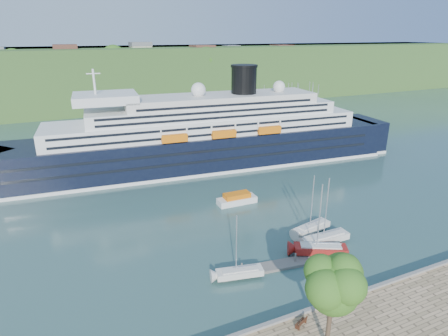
# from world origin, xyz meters

# --- Properties ---
(ground) EXTENTS (400.00, 400.00, 0.00)m
(ground) POSITION_xyz_m (0.00, 0.00, 0.00)
(ground) COLOR #2C4F4F
(ground) RESTS_ON ground
(far_hillside) EXTENTS (400.00, 50.00, 24.00)m
(far_hillside) POSITION_xyz_m (0.00, 145.00, 12.00)
(far_hillside) COLOR #355823
(far_hillside) RESTS_ON ground
(quay_coping) EXTENTS (220.00, 0.50, 0.30)m
(quay_coping) POSITION_xyz_m (0.00, -0.20, 1.15)
(quay_coping) COLOR slate
(quay_coping) RESTS_ON promenade
(cruise_ship) EXTENTS (103.33, 24.05, 23.00)m
(cruise_ship) POSITION_xyz_m (2.89, 51.71, 11.50)
(cruise_ship) COLOR black
(cruise_ship) RESTS_ON ground
(park_bench) EXTENTS (1.75, 1.26, 1.04)m
(park_bench) POSITION_xyz_m (-6.30, -1.64, 1.52)
(park_bench) COLOR #4F2916
(park_bench) RESTS_ON promenade
(promenade_tree) EXTENTS (6.53, 6.53, 10.82)m
(promenade_tree) POSITION_xyz_m (-5.54, -4.81, 6.41)
(promenade_tree) COLOR #2C641A
(promenade_tree) RESTS_ON promenade
(floating_pontoon) EXTENTS (17.49, 4.29, 0.39)m
(floating_pontoon) POSITION_xyz_m (-1.44, 9.41, 0.19)
(floating_pontoon) COLOR #68645D
(floating_pontoon) RESTS_ON ground
(sailboat_white_near) EXTENTS (6.87, 3.19, 8.57)m
(sailboat_white_near) POSITION_xyz_m (-7.89, 9.34, 4.28)
(sailboat_white_near) COLOR silver
(sailboat_white_near) RESTS_ON ground
(sailboat_red) EXTENTS (8.15, 5.69, 10.37)m
(sailboat_red) POSITION_xyz_m (4.75, 9.29, 5.19)
(sailboat_red) COLOR maroon
(sailboat_red) RESTS_ON ground
(sailboat_white_far) EXTENTS (7.85, 2.19, 10.13)m
(sailboat_white_far) POSITION_xyz_m (7.48, 11.42, 5.07)
(sailboat_white_far) COLOR silver
(sailboat_white_far) RESTS_ON ground
(tender_launch) EXTENTS (7.38, 2.64, 2.03)m
(tender_launch) POSITION_xyz_m (1.71, 29.64, 1.01)
(tender_launch) COLOR orange
(tender_launch) RESTS_ON ground
(sailboat_extra) EXTENTS (7.46, 3.48, 9.31)m
(sailboat_extra) POSITION_xyz_m (7.62, 15.05, 4.65)
(sailboat_extra) COLOR silver
(sailboat_extra) RESTS_ON ground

